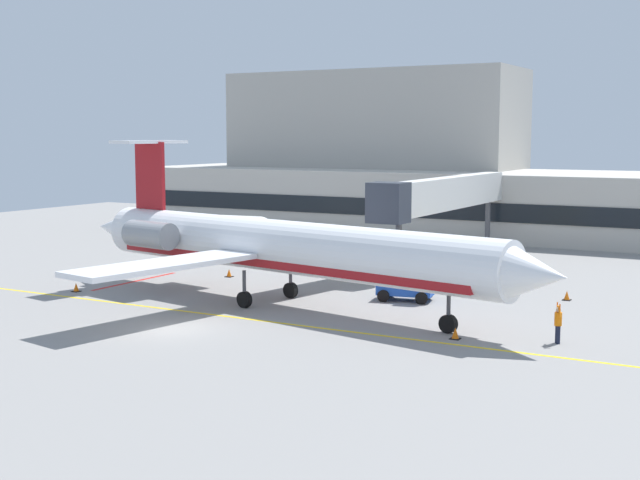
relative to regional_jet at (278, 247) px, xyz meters
The scene contains 12 objects.
ground 8.65m from the regional_jet, 98.10° to the right, with size 120.00×120.00×0.11m.
terminal_building 42.75m from the regional_jet, 104.97° to the left, with size 58.38×16.96×16.14m.
jet_bridge_west 20.16m from the regional_jet, 84.40° to the left, with size 2.40×22.71×6.44m.
regional_jet is the anchor object (origin of this frame).
baggage_tug 14.26m from the regional_jet, 77.35° to the left, with size 3.89×3.55×2.18m.
pushback_tractor 7.99m from the regional_jet, 37.04° to the left, with size 3.41×2.42×2.06m.
fuel_tank 27.90m from the regional_jet, 130.58° to the left, with size 7.90×2.84×2.54m.
marshaller 16.36m from the regional_jet, ahead, with size 0.48×0.77×1.88m.
safety_cone_alpha 16.94m from the regional_jet, 33.46° to the left, with size 0.47×0.47×0.55m.
safety_cone_bravo 13.50m from the regional_jet, 168.36° to the right, with size 0.47×0.47×0.55m.
safety_cone_charlie 10.70m from the regional_jet, 140.89° to the left, with size 0.47×0.47×0.55m.
safety_cone_delta 12.50m from the regional_jet, 14.94° to the right, with size 0.47×0.47×0.55m.
Camera 1 is at (26.89, -33.20, 9.50)m, focal length 49.02 mm.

